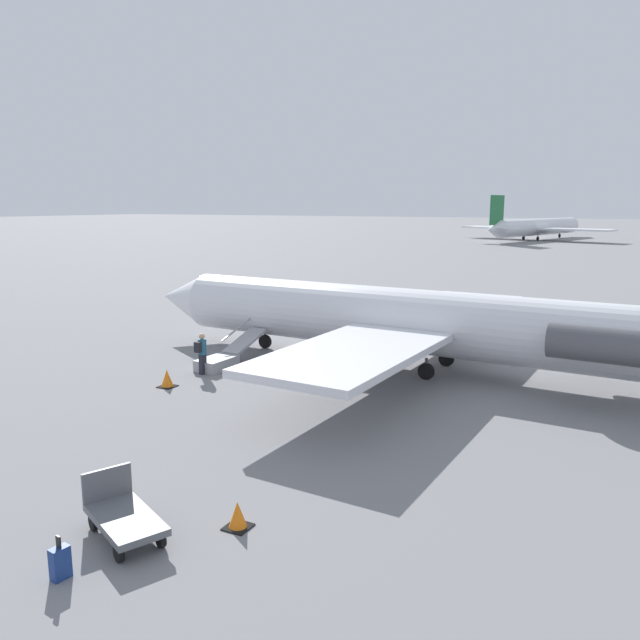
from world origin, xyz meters
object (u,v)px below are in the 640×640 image
airplane_main (412,320)px  luggage_cart (123,516)px  airplane_far_right (537,227)px  suitcase (60,563)px  passenger (202,351)px  boarding_stairs (223,359)px

airplane_main → luggage_cart: airplane_main is taller
airplane_far_right → suitcase: size_ratio=43.52×
airplane_main → suitcase: bearing=90.5°
suitcase → passenger: bearing=-62.6°
airplane_main → boarding_stairs: bearing=28.5°
boarding_stairs → luggage_cart: boarding_stairs is taller
boarding_stairs → airplane_main: bearing=-61.5°
airplane_main → airplane_far_right: size_ratio=0.72×
passenger → suitcase: (-6.64, 12.84, -0.67)m
airplane_far_right → boarding_stairs: 107.72m
airplane_far_right → boarding_stairs: (-3.11, 107.66, -2.15)m
passenger → suitcase: 14.48m
airplane_main → airplane_far_right: (10.50, -104.15, 0.38)m
airplane_far_right → suitcase: airplane_far_right is taller
luggage_cart → boarding_stairs: bearing=-37.6°
suitcase → boarding_stairs: bearing=-65.1°
airplane_far_right → boarding_stairs: airplane_far_right is taller
airplane_main → suitcase: (0.82, 17.70, -1.82)m
airplane_main → luggage_cart: size_ratio=11.20×
boarding_stairs → suitcase: bearing=-152.0°
passenger → suitcase: size_ratio=1.98×
airplane_far_right → luggage_cart: (-9.62, 120.14, -2.07)m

